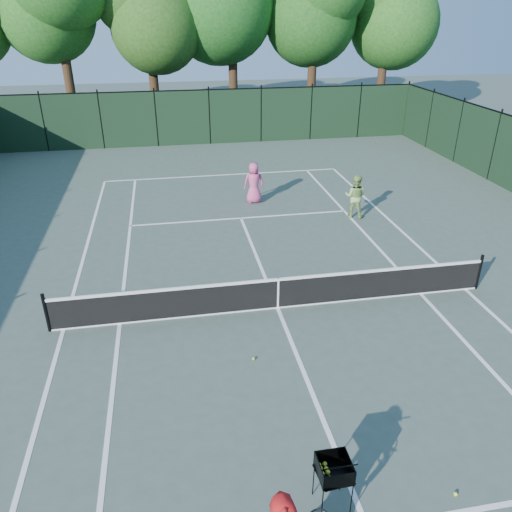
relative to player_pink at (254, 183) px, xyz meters
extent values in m
plane|color=#445348|center=(-0.79, -7.99, -0.83)|extent=(90.00, 90.00, 0.00)
cube|color=white|center=(-6.27, -7.99, -0.83)|extent=(0.10, 23.77, 0.01)
cube|color=white|center=(4.70, -7.99, -0.83)|extent=(0.10, 23.77, 0.01)
cube|color=white|center=(-4.90, -7.99, -0.83)|extent=(0.10, 23.77, 0.01)
cube|color=white|center=(3.33, -7.99, -0.83)|extent=(0.10, 23.77, 0.01)
cube|color=white|center=(-0.79, 3.89, -0.83)|extent=(10.97, 0.10, 0.01)
cube|color=white|center=(-0.79, -1.59, -0.83)|extent=(8.23, 0.10, 0.01)
cube|color=white|center=(-0.79, -7.99, -0.83)|extent=(0.10, 12.80, 0.01)
cube|color=black|center=(-0.79, -7.99, -0.38)|extent=(11.60, 0.03, 0.85)
cube|color=white|center=(-0.79, -7.99, 0.04)|extent=(11.60, 0.05, 0.07)
cube|color=white|center=(-0.79, -7.99, -0.81)|extent=(11.60, 0.05, 0.04)
cube|color=white|center=(-0.79, -7.99, -0.38)|extent=(0.05, 0.04, 0.91)
cylinder|color=black|center=(-6.59, -7.99, -0.30)|extent=(0.09, 0.09, 1.06)
cylinder|color=black|center=(5.01, -7.99, -0.30)|extent=(0.09, 0.09, 1.06)
cube|color=black|center=(-0.79, 10.01, 0.67)|extent=(24.00, 0.05, 3.00)
cylinder|color=black|center=(-8.79, 14.01, 1.57)|extent=(0.56, 0.56, 4.80)
cylinder|color=black|center=(-3.79, 13.81, 1.32)|extent=(0.56, 0.56, 4.30)
cylinder|color=black|center=(1.21, 14.31, 1.67)|extent=(0.56, 0.56, 5.00)
cylinder|color=black|center=(6.21, 13.61, 1.47)|extent=(0.56, 0.56, 4.60)
cylinder|color=black|center=(11.21, 14.11, 1.37)|extent=(0.56, 0.56, 4.40)
imported|color=#C3457A|center=(0.00, 0.00, 0.00)|extent=(0.86, 0.59, 1.67)
imported|color=#88B058|center=(3.47, -2.20, -0.02)|extent=(1.00, 0.93, 1.63)
cylinder|color=black|center=(-1.46, -14.12, -0.49)|extent=(0.02, 0.02, 0.69)
cylinder|color=black|center=(-0.98, -14.12, -0.49)|extent=(0.02, 0.02, 0.69)
cylinder|color=black|center=(-1.46, -13.64, -0.49)|extent=(0.02, 0.02, 0.69)
cylinder|color=black|center=(-0.98, -13.64, -0.49)|extent=(0.02, 0.02, 0.69)
cube|color=black|center=(-1.22, -13.88, 0.01)|extent=(0.56, 0.56, 0.29)
sphere|color=#CED22B|center=(-1.22, -13.88, -0.08)|extent=(0.08, 0.08, 0.08)
sphere|color=#CED22B|center=(-1.22, -13.88, -0.08)|extent=(0.08, 0.08, 0.08)
sphere|color=#CED22B|center=(-1.22, -13.88, -0.08)|extent=(0.08, 0.08, 0.08)
sphere|color=#CED22B|center=(-1.22, -13.88, -0.08)|extent=(0.08, 0.08, 0.08)
sphere|color=#CED22B|center=(-1.22, -13.88, -0.08)|extent=(0.08, 0.08, 0.08)
sphere|color=#CED22B|center=(-1.22, -13.88, -0.08)|extent=(0.08, 0.08, 0.08)
sphere|color=#CED22B|center=(-1.22, -13.88, -0.08)|extent=(0.08, 0.08, 0.08)
sphere|color=#CED22B|center=(-1.22, -13.88, -0.08)|extent=(0.08, 0.08, 0.08)
sphere|color=#CED22B|center=(-1.22, -13.88, -0.08)|extent=(0.08, 0.08, 0.08)
sphere|color=#CED22B|center=(-1.22, -13.88, -0.08)|extent=(0.08, 0.08, 0.08)
sphere|color=#CED22B|center=(-1.22, -13.88, -0.08)|extent=(0.08, 0.08, 0.08)
sphere|color=yellow|center=(0.86, -14.09, -0.80)|extent=(0.07, 0.07, 0.07)
sphere|color=#B3CB29|center=(-1.80, -10.03, -0.80)|extent=(0.07, 0.07, 0.07)
camera|label=1|loc=(-3.38, -18.98, 6.41)|focal=35.00mm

